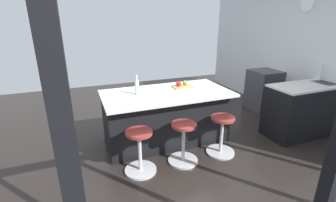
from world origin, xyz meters
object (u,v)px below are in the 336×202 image
object	(u,v)px
kitchen_island	(166,116)
water_bottle	(137,87)
apple_red	(179,84)
stool_middle	(183,144)
stool_by_window	(221,136)
oven_range	(263,90)
apple_green	(185,83)
stool_near_camera	(140,153)
cutting_board	(183,87)

from	to	relation	value
kitchen_island	water_bottle	bearing A→B (deg)	-2.75
apple_red	water_bottle	bearing A→B (deg)	9.09
stool_middle	apple_red	distance (m)	1.11
kitchen_island	stool_by_window	bearing A→B (deg)	132.45
apple_red	oven_range	bearing A→B (deg)	-168.75
water_bottle	apple_green	bearing A→B (deg)	-170.02
apple_green	oven_range	bearing A→B (deg)	-168.98
oven_range	apple_green	size ratio (longest dim) A/B	10.95
stool_near_camera	apple_red	size ratio (longest dim) A/B	6.85
stool_middle	stool_near_camera	xyz separation A→B (m)	(0.65, 0.00, 0.00)
stool_middle	stool_near_camera	world-z (taller)	same
stool_middle	water_bottle	world-z (taller)	water_bottle
stool_by_window	apple_green	xyz separation A→B (m)	(0.22, -0.89, 0.65)
stool_by_window	apple_red	size ratio (longest dim) A/B	6.85
oven_range	stool_middle	world-z (taller)	oven_range
cutting_board	apple_red	world-z (taller)	apple_red
stool_near_camera	cutting_board	distance (m)	1.44
stool_near_camera	oven_range	bearing A→B (deg)	-158.07
stool_by_window	stool_middle	distance (m)	0.65
cutting_board	apple_red	size ratio (longest dim) A/B	4.01
kitchen_island	apple_green	world-z (taller)	apple_green
stool_by_window	apple_red	distance (m)	1.13
stool_near_camera	water_bottle	xyz separation A→B (m)	(-0.18, -0.73, 0.71)
oven_range	kitchen_island	size ratio (longest dim) A/B	0.44
oven_range	stool_middle	bearing A→B (deg)	26.66
stool_near_camera	apple_red	distance (m)	1.42
stool_near_camera	water_bottle	size ratio (longest dim) A/B	1.97
stool_middle	water_bottle	xyz separation A→B (m)	(0.47, -0.73, 0.71)
oven_range	apple_red	world-z (taller)	apple_red
stool_by_window	stool_middle	xyz separation A→B (m)	(0.65, 0.00, 0.00)
stool_by_window	water_bottle	world-z (taller)	water_bottle
kitchen_island	stool_by_window	size ratio (longest dim) A/B	3.33
kitchen_island	stool_by_window	distance (m)	0.97
stool_middle	apple_red	size ratio (longest dim) A/B	6.85
stool_near_camera	apple_red	world-z (taller)	apple_red
apple_green	apple_red	world-z (taller)	apple_red
stool_near_camera	cutting_board	size ratio (longest dim) A/B	1.71
oven_range	water_bottle	world-z (taller)	water_bottle
apple_red	apple_green	bearing A→B (deg)	-165.30
kitchen_island	apple_red	xyz separation A→B (m)	(-0.29, -0.14, 0.50)
kitchen_island	stool_near_camera	bearing A→B (deg)	47.55
kitchen_island	water_bottle	world-z (taller)	water_bottle
stool_near_camera	apple_green	bearing A→B (deg)	-140.46
kitchen_island	apple_red	bearing A→B (deg)	-153.48
apple_green	kitchen_island	bearing A→B (deg)	22.87
oven_range	kitchen_island	xyz separation A→B (m)	(2.62, 0.61, -0.00)
stool_by_window	water_bottle	distance (m)	1.51
oven_range	stool_near_camera	bearing A→B (deg)	21.93
kitchen_island	apple_red	distance (m)	0.60
apple_green	apple_red	bearing A→B (deg)	14.70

